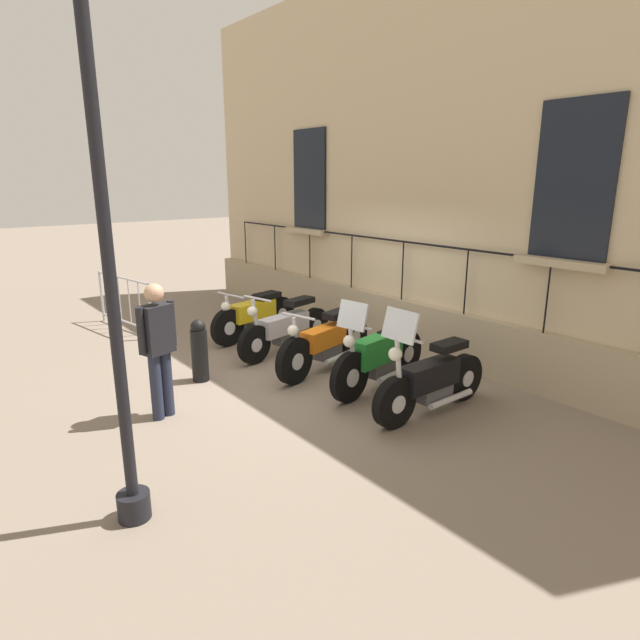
# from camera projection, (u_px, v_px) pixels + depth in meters

# --- Properties ---
(ground_plane) EXTENTS (60.00, 60.00, 0.00)m
(ground_plane) POSITION_uv_depth(u_px,v_px,m) (308.00, 374.00, 7.93)
(ground_plane) COLOR gray
(building_facade) EXTENTS (0.82, 12.14, 6.18)m
(building_facade) POSITION_uv_depth(u_px,v_px,m) (423.00, 170.00, 8.60)
(building_facade) COLOR #C6B28E
(building_facade) RESTS_ON ground_plane
(motorcycle_yellow) EXTENTS (1.95, 0.69, 0.91)m
(motorcycle_yellow) POSITION_uv_depth(u_px,v_px,m) (255.00, 316.00, 9.60)
(motorcycle_yellow) COLOR black
(motorcycle_yellow) RESTS_ON ground_plane
(motorcycle_silver) EXTENTS (2.08, 0.69, 1.06)m
(motorcycle_silver) POSITION_uv_depth(u_px,v_px,m) (286.00, 329.00, 8.80)
(motorcycle_silver) COLOR black
(motorcycle_silver) RESTS_ON ground_plane
(motorcycle_orange) EXTENTS (2.13, 0.77, 1.00)m
(motorcycle_orange) POSITION_uv_depth(u_px,v_px,m) (325.00, 343.00, 8.00)
(motorcycle_orange) COLOR black
(motorcycle_orange) RESTS_ON ground_plane
(motorcycle_green) EXTENTS (1.99, 0.56, 1.35)m
(motorcycle_green) POSITION_uv_depth(u_px,v_px,m) (379.00, 357.00, 7.28)
(motorcycle_green) COLOR black
(motorcycle_green) RESTS_ON ground_plane
(motorcycle_black) EXTENTS (1.93, 0.58, 1.42)m
(motorcycle_black) POSITION_uv_depth(u_px,v_px,m) (431.00, 381.00, 6.50)
(motorcycle_black) COLOR black
(motorcycle_black) RESTS_ON ground_plane
(lamppost) EXTENTS (0.36, 1.06, 4.51)m
(lamppost) POSITION_uv_depth(u_px,v_px,m) (89.00, 83.00, 3.66)
(lamppost) COLOR black
(lamppost) RESTS_ON ground_plane
(crowd_barrier) EXTENTS (0.35, 1.90, 1.05)m
(crowd_barrier) POSITION_uv_depth(u_px,v_px,m) (125.00, 301.00, 10.11)
(crowd_barrier) COLOR #B7B7BF
(crowd_barrier) RESTS_ON ground_plane
(bollard) EXTENTS (0.24, 0.24, 0.92)m
(bollard) POSITION_uv_depth(u_px,v_px,m) (199.00, 350.00, 7.56)
(bollard) COLOR black
(bollard) RESTS_ON ground_plane
(pedestrian_standing) EXTENTS (0.51, 0.31, 1.67)m
(pedestrian_standing) POSITION_uv_depth(u_px,v_px,m) (158.00, 344.00, 6.27)
(pedestrian_standing) COLOR #23283D
(pedestrian_standing) RESTS_ON ground_plane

